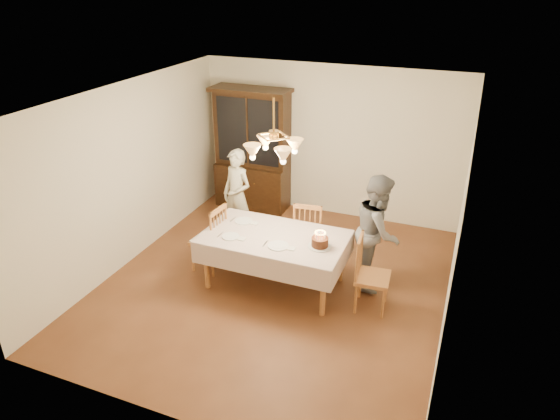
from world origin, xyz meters
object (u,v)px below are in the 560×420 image
at_px(china_hutch, 252,151).
at_px(birthday_cake, 320,243).
at_px(dining_table, 274,241).
at_px(chair_far_side, 309,234).
at_px(elderly_woman, 237,195).

relative_size(china_hutch, birthday_cake, 7.20).
bearing_deg(dining_table, chair_far_side, 72.65).
height_order(dining_table, birthday_cake, birthday_cake).
xyz_separation_m(dining_table, birthday_cake, (0.65, -0.05, 0.14)).
height_order(dining_table, china_hutch, china_hutch).
distance_m(dining_table, elderly_woman, 1.48).
xyz_separation_m(china_hutch, elderly_woman, (0.29, -1.22, -0.30)).
bearing_deg(birthday_cake, elderly_woman, 147.46).
height_order(china_hutch, chair_far_side, china_hutch).
bearing_deg(chair_far_side, dining_table, -107.35).
height_order(china_hutch, elderly_woman, china_hutch).
bearing_deg(birthday_cake, chair_far_side, 116.66).
xyz_separation_m(china_hutch, chair_far_side, (1.58, -1.49, -0.60)).
relative_size(china_hutch, chair_far_side, 2.16).
xyz_separation_m(chair_far_side, birthday_cake, (0.41, -0.81, 0.38)).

